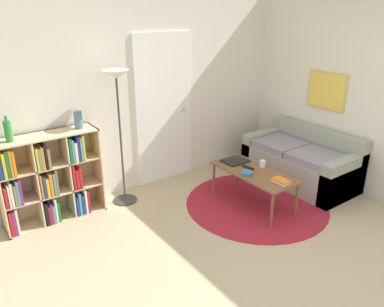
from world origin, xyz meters
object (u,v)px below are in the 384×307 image
object	(u,v)px
floor_lamp	(117,96)
couch	(302,162)
laptop	(235,161)
bowl	(247,173)
coffee_table	(254,175)
bottle_middle	(8,131)
bookshelf	(48,179)
cup	(262,164)
vase_on_shelf	(78,120)

from	to	relation	value
floor_lamp	couch	bearing A→B (deg)	-22.08
couch	laptop	distance (m)	1.09
laptop	bowl	world-z (taller)	bowl
floor_lamp	coffee_table	size ratio (longest dim) A/B	1.51
bowl	bottle_middle	bearing A→B (deg)	153.81
bookshelf	couch	distance (m)	3.37
bookshelf	bowl	distance (m)	2.31
coffee_table	bookshelf	bearing A→B (deg)	152.34
laptop	couch	bearing A→B (deg)	-14.85
bookshelf	couch	size ratio (longest dim) A/B	0.73
laptop	cup	world-z (taller)	cup
floor_lamp	bowl	distance (m)	1.78
vase_on_shelf	coffee_table	bearing A→B (deg)	-33.26
couch	coffee_table	bearing A→B (deg)	-175.24
vase_on_shelf	floor_lamp	bearing A→B (deg)	-12.02
bookshelf	bottle_middle	bearing A→B (deg)	-177.99
bookshelf	laptop	xyz separation A→B (m)	(2.17, -0.76, -0.05)
bottle_middle	cup	bearing A→B (deg)	-22.34
laptop	vase_on_shelf	world-z (taller)	vase_on_shelf
floor_lamp	coffee_table	world-z (taller)	floor_lamp
bottle_middle	vase_on_shelf	size ratio (longest dim) A/B	1.38
floor_lamp	cup	bearing A→B (deg)	-34.72
laptop	cup	xyz separation A→B (m)	(0.16, -0.33, 0.03)
couch	vase_on_shelf	world-z (taller)	vase_on_shelf
bowl	coffee_table	bearing A→B (deg)	9.68
bottle_middle	vase_on_shelf	world-z (taller)	bottle_middle
laptop	bowl	distance (m)	0.42
vase_on_shelf	bottle_middle	bearing A→B (deg)	-179.10
couch	cup	distance (m)	0.91
coffee_table	floor_lamp	bearing A→B (deg)	140.77
bowl	cup	xyz separation A→B (m)	(0.32, 0.06, 0.02)
laptop	cup	bearing A→B (deg)	-64.77
cup	bottle_middle	size ratio (longest dim) A/B	0.31
bowl	cup	size ratio (longest dim) A/B	1.61
couch	cup	bearing A→B (deg)	-176.34
laptop	cup	distance (m)	0.37
bookshelf	cup	size ratio (longest dim) A/B	12.91
bookshelf	floor_lamp	bearing A→B (deg)	-6.21
bookshelf	bowl	world-z (taller)	bookshelf
coffee_table	laptop	world-z (taller)	laptop
bookshelf	cup	distance (m)	2.57
vase_on_shelf	cup	bearing A→B (deg)	-29.99
cup	floor_lamp	bearing A→B (deg)	145.28
bowl	bottle_middle	distance (m)	2.67
coffee_table	cup	xyz separation A→B (m)	(0.18, 0.03, 0.09)
bookshelf	laptop	world-z (taller)	bookshelf
bowl	vase_on_shelf	size ratio (longest dim) A/B	0.70
couch	cup	world-z (taller)	couch
floor_lamp	laptop	xyz separation A→B (m)	(1.28, -0.67, -0.91)
floor_lamp	coffee_table	distance (m)	1.89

